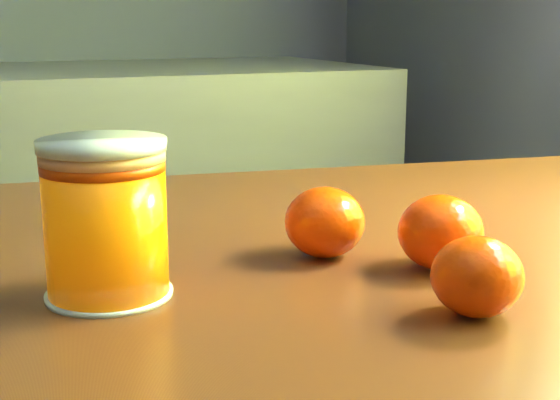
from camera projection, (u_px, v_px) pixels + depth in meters
name	position (u px, v px, depth m)	size (l,w,h in m)	color
table	(340.00, 391.00, 0.62)	(1.19, 0.91, 0.82)	#582C16
juice_glass	(106.00, 220.00, 0.51)	(0.08, 0.08, 0.10)	orange
orange_front	(441.00, 232.00, 0.58)	(0.06, 0.06, 0.06)	#E13A04
orange_back	(325.00, 222.00, 0.61)	(0.06, 0.06, 0.06)	#E13A04
orange_extra	(477.00, 276.00, 0.49)	(0.06, 0.06, 0.05)	#E13A04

